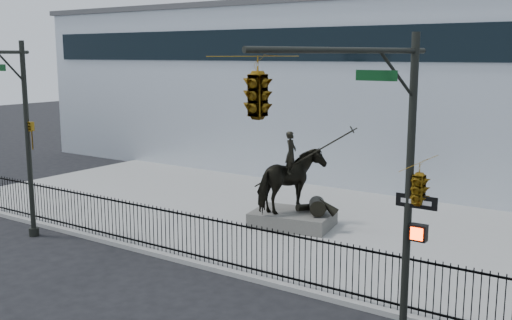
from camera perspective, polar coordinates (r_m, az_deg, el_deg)
The scene contains 8 objects.
ground at distance 18.25m, azimuth -7.86°, elevation -11.01°, with size 120.00×120.00×0.00m, color black.
plaza at distance 23.58m, azimuth 3.72°, elevation -5.87°, with size 30.00×12.00×0.15m, color #999896.
building at distance 34.56m, azimuth 15.02°, elevation 6.33°, with size 44.00×14.00×9.00m, color silver.
picket_fence at distance 18.84m, azimuth -5.34°, elevation -7.38°, with size 22.10×0.10×1.50m.
statue_plinth at distance 22.65m, azimuth 3.50°, elevation -5.62°, with size 2.94×2.02×0.55m, color #51504A.
equestrian_statue at distance 22.29m, azimuth 3.67°, elevation -2.09°, with size 3.71×2.66×3.19m.
traffic_signal_left at distance 21.99m, azimuth -22.37°, elevation 2.76°, with size 1.52×4.84×7.00m.
traffic_signal_right at distance 11.80m, azimuth 8.47°, elevation 1.77°, with size 2.17×6.86×7.00m.
Camera 1 is at (11.59, -12.50, 6.52)m, focal length 42.00 mm.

